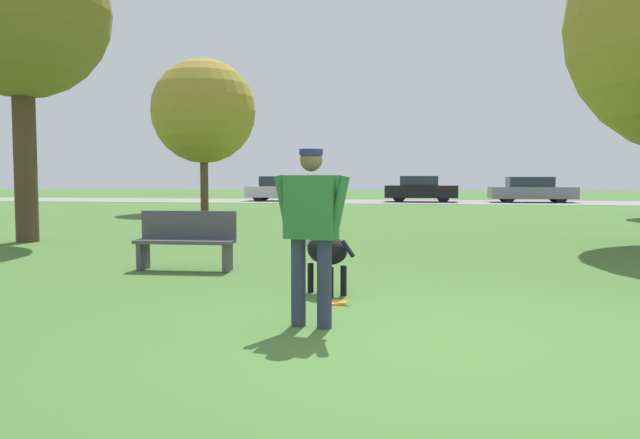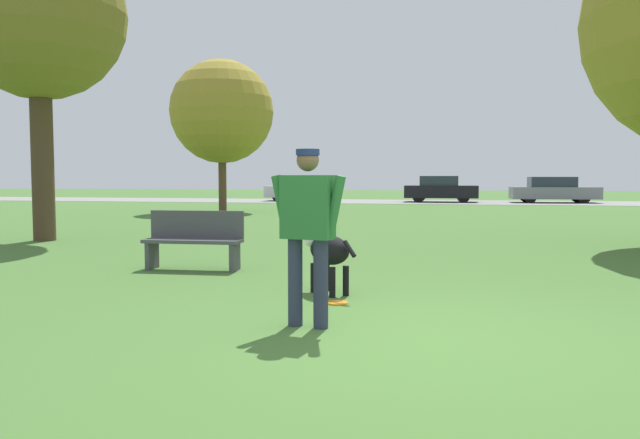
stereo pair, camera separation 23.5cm
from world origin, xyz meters
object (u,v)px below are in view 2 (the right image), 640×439
object	(u,v)px
tree_near_left	(38,15)
parked_car_black	(441,189)
dog	(327,252)
parked_car_silver	(300,189)
frisbee	(337,303)
parked_car_grey	(554,190)
park_bench	(194,238)
person	(308,222)
tree_far_left	(222,112)

from	to	relation	value
tree_near_left	parked_car_black	world-z (taller)	tree_near_left
dog	parked_car_silver	distance (m)	27.95
frisbee	parked_car_black	bearing A→B (deg)	88.44
parked_car_silver	parked_car_grey	bearing A→B (deg)	-0.92
parked_car_black	park_bench	size ratio (longest dim) A/B	2.71
parked_car_grey	park_bench	bearing A→B (deg)	-111.70
parked_car_silver	parked_car_black	world-z (taller)	parked_car_black
tree_near_left	parked_car_black	xyz separation A→B (m)	(7.89, 22.37, -3.96)
parked_car_black	parked_car_silver	bearing A→B (deg)	179.44
tree_near_left	person	bearing A→B (deg)	-41.56
tree_far_left	parked_car_silver	bearing A→B (deg)	87.97
tree_far_left	parked_car_silver	distance (m)	11.68
tree_far_left	parked_car_black	distance (m)	14.16
dog	tree_far_left	xyz separation A→B (m)	(-7.18, 15.88, 3.35)
person	frisbee	bearing A→B (deg)	96.67
dog	parked_car_black	size ratio (longest dim) A/B	0.20
person	parked_car_black	distance (m)	28.65
parked_car_grey	park_bench	size ratio (longest dim) A/B	3.14
tree_far_left	parked_car_black	bearing A→B (deg)	53.90
person	parked_car_silver	bearing A→B (deg)	114.60
person	tree_far_left	size ratio (longest dim) A/B	0.27
parked_car_silver	tree_far_left	bearing A→B (deg)	-93.85
tree_near_left	park_bench	distance (m)	7.07
parked_car_silver	parked_car_grey	distance (m)	13.52
tree_near_left	parked_car_grey	distance (m)	26.77
frisbee	tree_far_left	distance (m)	18.42
frisbee	park_bench	xyz separation A→B (m)	(-2.44, 2.02, 0.44)
tree_near_left	park_bench	xyz separation A→B (m)	(4.70, -3.20, -4.20)
person	tree_far_left	xyz separation A→B (m)	(-7.31, 17.48, 2.90)
person	park_bench	xyz separation A→B (m)	(-2.36, 3.06, -0.48)
dog	parked_car_silver	xyz separation A→B (m)	(-6.78, 27.12, 0.19)
person	tree_far_left	distance (m)	19.17
frisbee	tree_far_left	bearing A→B (deg)	114.21
tree_near_left	park_bench	size ratio (longest dim) A/B	4.56
tree_near_left	parked_car_silver	distance (m)	22.80
frisbee	tree_near_left	xyz separation A→B (m)	(-7.15, 5.22, 4.64)
dog	tree_near_left	size ratio (longest dim) A/B	0.12
frisbee	parked_car_grey	size ratio (longest dim) A/B	0.05
parked_car_silver	tree_near_left	bearing A→B (deg)	-92.21
tree_near_left	parked_car_silver	size ratio (longest dim) A/B	1.67
dog	park_bench	size ratio (longest dim) A/B	0.54
dog	tree_near_left	distance (m)	9.34
tree_far_left	parked_car_grey	size ratio (longest dim) A/B	1.31
tree_far_left	parked_car_grey	xyz separation A→B (m)	(13.92, 11.45, -3.17)
dog	tree_far_left	distance (m)	17.75
frisbee	parked_car_silver	world-z (taller)	parked_car_silver
dog	person	bearing A→B (deg)	139.74
frisbee	parked_car_grey	distance (m)	28.65
tree_far_left	frisbee	bearing A→B (deg)	-65.79
person	frisbee	size ratio (longest dim) A/B	6.95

